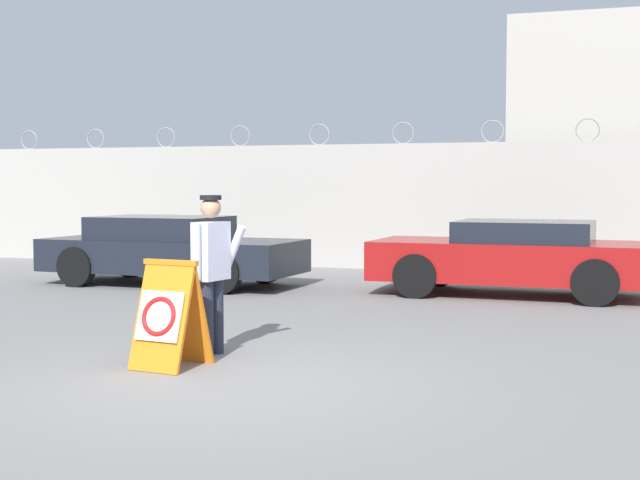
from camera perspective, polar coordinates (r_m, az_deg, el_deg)
ground_plane at (r=8.12m, az=-6.41°, el=-9.25°), size 90.00×90.00×0.00m
perimeter_wall at (r=18.63m, az=8.10°, el=2.12°), size 36.00×0.30×3.10m
barricade_sign at (r=8.88m, az=-9.65°, el=-4.70°), size 0.66×0.73×1.06m
security_guard at (r=9.42m, az=-6.96°, el=-1.73°), size 0.46×0.61×1.69m
parked_car_front_coupe at (r=16.10m, az=-9.59°, el=-0.62°), size 4.69×2.08×1.22m
parked_car_rear_sedan at (r=14.70m, az=12.26°, el=-1.04°), size 4.44×2.05×1.21m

